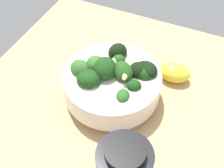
# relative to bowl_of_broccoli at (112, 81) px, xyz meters

# --- Properties ---
(ground_plane) EXTENTS (0.56, 0.56, 0.04)m
(ground_plane) POSITION_rel_bowl_of_broccoli_xyz_m (-0.01, -0.01, -0.07)
(ground_plane) COLOR tan
(bowl_of_broccoli) EXTENTS (0.20, 0.20, 0.11)m
(bowl_of_broccoli) POSITION_rel_bowl_of_broccoli_xyz_m (0.00, 0.00, 0.00)
(bowl_of_broccoli) COLOR silver
(bowl_of_broccoli) RESTS_ON ground_plane
(lemon_wedge) EXTENTS (0.06, 0.07, 0.04)m
(lemon_wedge) POSITION_rel_bowl_of_broccoli_xyz_m (-0.10, 0.11, -0.03)
(lemon_wedge) COLOR yellow
(lemon_wedge) RESTS_ON ground_plane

